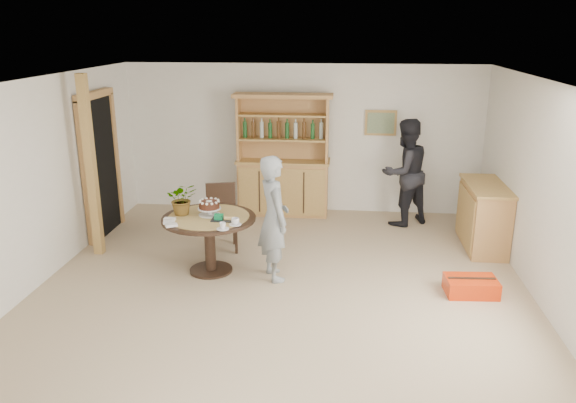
# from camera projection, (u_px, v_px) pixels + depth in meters

# --- Properties ---
(ground) EXTENTS (7.00, 7.00, 0.00)m
(ground) POSITION_uv_depth(u_px,v_px,m) (278.00, 301.00, 6.57)
(ground) COLOR #C7B088
(ground) RESTS_ON ground
(room_shell) EXTENTS (6.04, 7.04, 2.52)m
(room_shell) POSITION_uv_depth(u_px,v_px,m) (278.00, 156.00, 6.06)
(room_shell) COLOR white
(room_shell) RESTS_ON ground
(doorway) EXTENTS (0.13, 1.10, 2.18)m
(doorway) POSITION_uv_depth(u_px,v_px,m) (100.00, 164.00, 8.43)
(doorway) COLOR black
(doorway) RESTS_ON ground
(pine_post) EXTENTS (0.12, 0.12, 2.50)m
(pine_post) POSITION_uv_depth(u_px,v_px,m) (91.00, 167.00, 7.60)
(pine_post) COLOR tan
(pine_post) RESTS_ON ground
(hutch) EXTENTS (1.62, 0.54, 2.04)m
(hutch) POSITION_uv_depth(u_px,v_px,m) (283.00, 174.00, 9.47)
(hutch) COLOR tan
(hutch) RESTS_ON ground
(sideboard) EXTENTS (0.54, 1.26, 0.94)m
(sideboard) POSITION_uv_depth(u_px,v_px,m) (484.00, 216.00, 8.06)
(sideboard) COLOR tan
(sideboard) RESTS_ON ground
(dining_table) EXTENTS (1.20, 1.20, 0.76)m
(dining_table) POSITION_uv_depth(u_px,v_px,m) (209.00, 228.00, 7.20)
(dining_table) COLOR black
(dining_table) RESTS_ON ground
(dining_chair) EXTENTS (0.52, 0.52, 0.95)m
(dining_chair) POSITION_uv_depth(u_px,v_px,m) (222.00, 212.00, 8.01)
(dining_chair) COLOR black
(dining_chair) RESTS_ON ground
(birthday_cake) EXTENTS (0.30, 0.30, 0.20)m
(birthday_cake) POSITION_uv_depth(u_px,v_px,m) (209.00, 206.00, 7.17)
(birthday_cake) COLOR white
(birthday_cake) RESTS_ON dining_table
(flower_vase) EXTENTS (0.47, 0.44, 0.42)m
(flower_vase) POSITION_uv_depth(u_px,v_px,m) (182.00, 199.00, 7.18)
(flower_vase) COLOR #3F7233
(flower_vase) RESTS_ON dining_table
(gift_tray) EXTENTS (0.30, 0.20, 0.08)m
(gift_tray) POSITION_uv_depth(u_px,v_px,m) (223.00, 218.00, 7.01)
(gift_tray) COLOR black
(gift_tray) RESTS_ON dining_table
(coffee_cup_a) EXTENTS (0.15, 0.15, 0.09)m
(coffee_cup_a) POSITION_uv_depth(u_px,v_px,m) (235.00, 222.00, 6.84)
(coffee_cup_a) COLOR white
(coffee_cup_a) RESTS_ON dining_table
(coffee_cup_b) EXTENTS (0.15, 0.15, 0.08)m
(coffee_cup_b) POSITION_uv_depth(u_px,v_px,m) (223.00, 226.00, 6.69)
(coffee_cup_b) COLOR white
(coffee_cup_b) RESTS_ON dining_table
(napkins) EXTENTS (0.24, 0.33, 0.03)m
(napkins) POSITION_uv_depth(u_px,v_px,m) (170.00, 222.00, 6.90)
(napkins) COLOR white
(napkins) RESTS_ON dining_table
(teen_boy) EXTENTS (0.59, 0.69, 1.59)m
(teen_boy) POSITION_uv_depth(u_px,v_px,m) (274.00, 218.00, 6.97)
(teen_boy) COLOR gray
(teen_boy) RESTS_ON ground
(adult_person) EXTENTS (1.05, 1.00, 1.72)m
(adult_person) POSITION_uv_depth(u_px,v_px,m) (405.00, 172.00, 8.91)
(adult_person) COLOR black
(adult_person) RESTS_ON ground
(red_suitcase) EXTENTS (0.62, 0.44, 0.21)m
(red_suitcase) POSITION_uv_depth(u_px,v_px,m) (471.00, 286.00, 6.72)
(red_suitcase) COLOR red
(red_suitcase) RESTS_ON ground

